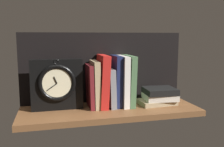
% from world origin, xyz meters
% --- Properties ---
extents(ground_plane, '(0.78, 0.27, 0.03)m').
position_xyz_m(ground_plane, '(0.00, 0.00, -0.01)').
color(ground_plane, brown).
extents(back_panel, '(0.78, 0.01, 0.33)m').
position_xyz_m(back_panel, '(0.00, 0.13, 0.17)').
color(back_panel, black).
rests_on(back_panel, ground_plane).
extents(book_maroon_dawkins, '(0.02, 0.14, 0.19)m').
position_xyz_m(book_maroon_dawkins, '(-0.08, 0.04, 0.10)').
color(book_maroon_dawkins, maroon).
rests_on(book_maroon_dawkins, ground_plane).
extents(book_tan_shortstories, '(0.03, 0.14, 0.21)m').
position_xyz_m(book_tan_shortstories, '(-0.06, 0.04, 0.10)').
color(book_tan_shortstories, tan).
rests_on(book_tan_shortstories, ground_plane).
extents(book_red_requiem, '(0.05, 0.15, 0.23)m').
position_xyz_m(book_red_requiem, '(-0.02, 0.04, 0.12)').
color(book_red_requiem, red).
rests_on(book_red_requiem, ground_plane).
extents(book_gray_chess, '(0.03, 0.15, 0.17)m').
position_xyz_m(book_gray_chess, '(0.01, 0.04, 0.09)').
color(book_gray_chess, gray).
rests_on(book_gray_chess, ground_plane).
extents(book_navy_bierce, '(0.03, 0.13, 0.23)m').
position_xyz_m(book_navy_bierce, '(0.04, 0.04, 0.11)').
color(book_navy_bierce, '#192147').
rests_on(book_navy_bierce, ground_plane).
extents(book_white_catcher, '(0.03, 0.16, 0.23)m').
position_xyz_m(book_white_catcher, '(0.07, 0.04, 0.11)').
color(book_white_catcher, silver).
rests_on(book_white_catcher, ground_plane).
extents(book_green_romantic, '(0.03, 0.16, 0.23)m').
position_xyz_m(book_green_romantic, '(0.10, 0.04, 0.11)').
color(book_green_romantic, '#476B44').
rests_on(book_green_romantic, ground_plane).
extents(framed_clock, '(0.22, 0.06, 0.22)m').
position_xyz_m(framed_clock, '(-0.23, 0.04, 0.11)').
color(framed_clock, black).
rests_on(framed_clock, ground_plane).
extents(book_stack_side, '(0.18, 0.14, 0.08)m').
position_xyz_m(book_stack_side, '(0.24, 0.01, 0.04)').
color(book_stack_side, '#9E8966').
rests_on(book_stack_side, ground_plane).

